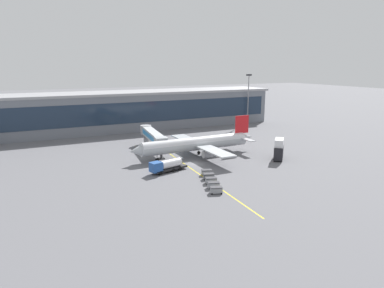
% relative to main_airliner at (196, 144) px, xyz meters
% --- Properties ---
extents(ground_plane, '(700.00, 700.00, 0.00)m').
position_rel_main_airliner_xyz_m(ground_plane, '(-4.59, -7.25, -3.96)').
color(ground_plane, slate).
extents(apron_lead_in_line, '(4.02, 79.93, 0.01)m').
position_rel_main_airliner_xyz_m(apron_lead_in_line, '(-6.84, -5.25, -3.95)').
color(apron_lead_in_line, yellow).
rests_on(apron_lead_in_line, ground_plane).
extents(terminal_building, '(156.43, 21.58, 16.28)m').
position_rel_main_airliner_xyz_m(terminal_building, '(-16.52, 55.43, 4.20)').
color(terminal_building, slate).
rests_on(terminal_building, ground_plane).
extents(main_airliner, '(42.31, 33.44, 11.53)m').
position_rel_main_airliner_xyz_m(main_airliner, '(0.00, 0.00, 0.00)').
color(main_airliner, '#B2B7BC').
rests_on(main_airliner, ground_plane).
extents(jet_bridge, '(6.31, 25.14, 6.65)m').
position_rel_main_airliner_xyz_m(jet_bridge, '(-9.53, 13.14, 1.02)').
color(jet_bridge, '#B2B7BC').
rests_on(jet_bridge, ground_plane).
extents(fuel_tanker, '(11.08, 5.01, 3.25)m').
position_rel_main_airliner_xyz_m(fuel_tanker, '(-14.32, -11.08, -2.21)').
color(fuel_tanker, '#232326').
rests_on(fuel_tanker, ground_plane).
extents(catering_lift, '(6.45, 6.69, 6.30)m').
position_rel_main_airliner_xyz_m(catering_lift, '(20.34, -14.05, -0.89)').
color(catering_lift, black).
rests_on(catering_lift, ground_plane).
extents(baggage_cart_0, '(3.00, 2.32, 1.48)m').
position_rel_main_airliner_xyz_m(baggage_cart_0, '(-10.20, -30.18, -3.18)').
color(baggage_cart_0, gray).
rests_on(baggage_cart_0, ground_plane).
extents(baggage_cart_1, '(3.00, 2.32, 1.48)m').
position_rel_main_airliner_xyz_m(baggage_cart_1, '(-9.16, -27.16, -3.18)').
color(baggage_cart_1, gray).
rests_on(baggage_cart_1, ground_plane).
extents(baggage_cart_2, '(3.00, 2.32, 1.48)m').
position_rel_main_airliner_xyz_m(baggage_cart_2, '(-8.13, -24.13, -3.18)').
color(baggage_cart_2, gray).
rests_on(baggage_cart_2, ground_plane).
extents(baggage_cart_3, '(3.00, 2.32, 1.48)m').
position_rel_main_airliner_xyz_m(baggage_cart_3, '(-7.09, -21.10, -3.18)').
color(baggage_cart_3, '#595B60').
rests_on(baggage_cart_3, ground_plane).
extents(baggage_cart_4, '(3.00, 2.32, 1.48)m').
position_rel_main_airliner_xyz_m(baggage_cart_4, '(-6.05, -18.07, -3.18)').
color(baggage_cart_4, gray).
rests_on(baggage_cart_4, ground_plane).
extents(apron_light_mast_1, '(2.80, 0.50, 23.40)m').
position_rel_main_airliner_xyz_m(apron_light_mast_1, '(49.09, 43.47, 9.73)').
color(apron_light_mast_1, gray).
rests_on(apron_light_mast_1, ground_plane).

